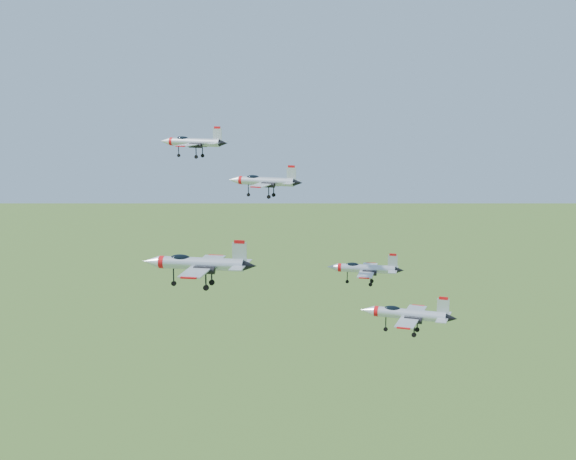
{
  "coord_description": "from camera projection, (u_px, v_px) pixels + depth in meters",
  "views": [
    {
      "loc": [
        9.08,
        -106.97,
        154.05
      ],
      "look_at": [
        -1.35,
        -1.43,
        133.88
      ],
      "focal_mm": 50.0,
      "sensor_mm": 36.0,
      "label": 1
    }
  ],
  "objects": [
    {
      "name": "jet_lead",
      "position": [
        193.0,
        142.0,
        119.47
      ],
      "size": [
        11.13,
        9.46,
        3.02
      ],
      "rotation": [
        0.0,
        0.0,
        -0.28
      ],
      "color": "silver"
    },
    {
      "name": "jet_left_low",
      "position": [
        364.0,
        268.0,
        118.38
      ],
      "size": [
        11.51,
        9.56,
        3.08
      ],
      "rotation": [
        0.0,
        0.0,
        -0.1
      ],
      "color": "silver"
    },
    {
      "name": "jet_left_high",
      "position": [
        264.0,
        181.0,
        113.1
      ],
      "size": [
        11.08,
        9.36,
        2.99
      ],
      "rotation": [
        0.0,
        0.0,
        -0.24
      ],
      "color": "silver"
    },
    {
      "name": "jet_right_low",
      "position": [
        407.0,
        314.0,
        99.62
      ],
      "size": [
        12.1,
        10.23,
        3.26
      ],
      "rotation": [
        0.0,
        0.0,
        -0.23
      ],
      "color": "silver"
    },
    {
      "name": "jet_right_high",
      "position": [
        198.0,
        263.0,
        89.61
      ],
      "size": [
        13.26,
        10.98,
        3.54
      ],
      "rotation": [
        0.0,
        0.0,
        -0.08
      ],
      "color": "silver"
    }
  ]
}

